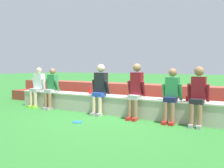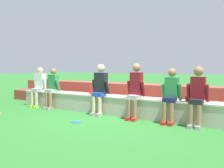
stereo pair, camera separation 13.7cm
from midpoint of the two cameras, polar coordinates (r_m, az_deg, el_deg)
name	(u,v)px [view 2 (the right image)]	position (r m, az deg, el deg)	size (l,w,h in m)	color
ground_plane	(114,116)	(6.83, 1.11, -7.70)	(80.00, 80.00, 0.00)	#2D752D
stone_seating_wall	(119,105)	(7.02, 2.26, -4.98)	(7.53, 0.60, 0.55)	#B7AF9E
brick_bleachers	(139,98)	(8.27, 7.06, -3.32)	(11.13, 1.47, 0.80)	brown
person_far_left	(39,86)	(8.70, -16.70, -0.39)	(0.55, 0.53, 1.38)	beige
person_left_of_center	(52,87)	(8.19, -13.69, -0.75)	(0.50, 0.49, 1.35)	#996B4C
person_center	(100,87)	(6.96, -2.37, -0.75)	(0.55, 0.48, 1.48)	beige
person_right_of_center	(135,89)	(6.39, 6.16, -1.29)	(0.49, 0.52, 1.49)	#996B4C
person_far_right	(171,94)	(6.07, 14.46, -2.30)	(0.50, 0.53, 1.36)	#996B4C
person_rightmost_edge	(197,94)	(5.93, 20.29, -2.21)	(0.50, 0.55, 1.41)	#996B4C
water_bottle_mid_left	(90,90)	(7.55, -4.70, -1.43)	(0.08, 0.08, 0.26)	red
plastic_cup_left_end	(187,99)	(6.25, 18.03, -3.35)	(0.08, 0.08, 0.12)	red
frisbee	(76,122)	(6.16, -7.84, -8.96)	(0.24, 0.24, 0.02)	blue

